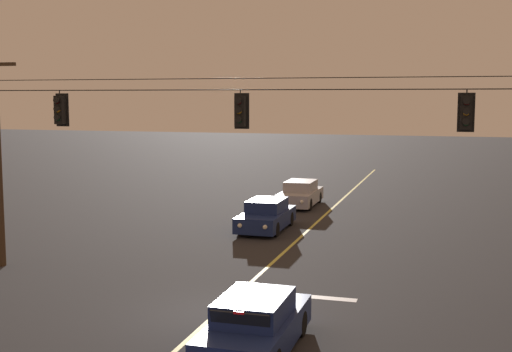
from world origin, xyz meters
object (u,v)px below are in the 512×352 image
(traffic_light_left_inner, at_px, (240,111))
(traffic_light_centre, at_px, (466,112))
(car_oncoming_lead, at_px, (266,216))
(car_waiting_near_lane, at_px, (255,325))
(car_oncoming_trailing, at_px, (300,194))
(traffic_light_leftmost, at_px, (60,110))

(traffic_light_left_inner, height_order, traffic_light_centre, same)
(car_oncoming_lead, bearing_deg, car_waiting_near_lane, -75.47)
(car_oncoming_lead, distance_m, car_oncoming_trailing, 7.11)
(traffic_light_leftmost, height_order, traffic_light_centre, same)
(traffic_light_leftmost, xyz_separation_m, car_oncoming_trailing, (4.75, 16.08, -4.93))
(traffic_light_left_inner, height_order, car_oncoming_trailing, traffic_light_left_inner)
(traffic_light_leftmost, bearing_deg, traffic_light_centre, 0.00)
(traffic_light_centre, xyz_separation_m, car_waiting_near_lane, (-4.67, -5.29, -4.93))
(traffic_light_centre, height_order, car_waiting_near_lane, traffic_light_centre)
(traffic_light_centre, xyz_separation_m, car_oncoming_trailing, (-8.39, 16.08, -4.93))
(traffic_light_left_inner, bearing_deg, car_oncoming_trailing, 95.91)
(traffic_light_leftmost, bearing_deg, car_waiting_near_lane, -32.01)
(traffic_light_leftmost, distance_m, traffic_light_left_inner, 6.41)
(car_oncoming_trailing, bearing_deg, car_oncoming_lead, -89.85)
(traffic_light_left_inner, relative_size, traffic_light_centre, 1.00)
(traffic_light_left_inner, bearing_deg, car_waiting_near_lane, -68.82)
(traffic_light_leftmost, xyz_separation_m, traffic_light_left_inner, (6.41, 0.00, 0.00))
(traffic_light_centre, bearing_deg, car_waiting_near_lane, -131.46)
(traffic_light_centre, bearing_deg, car_oncoming_trailing, 117.55)
(traffic_light_centre, distance_m, car_waiting_near_lane, 8.61)
(traffic_light_centre, relative_size, car_oncoming_trailing, 0.28)
(car_oncoming_trailing, bearing_deg, traffic_light_leftmost, -106.45)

